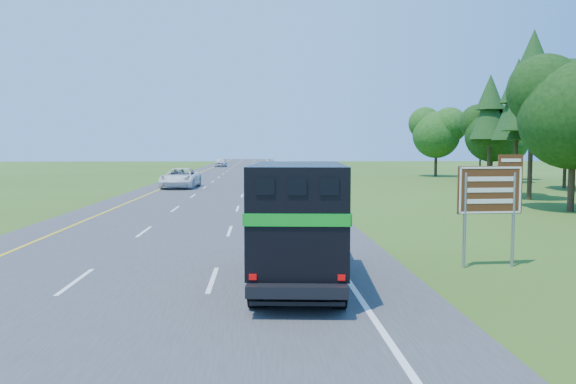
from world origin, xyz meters
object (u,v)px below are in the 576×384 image
object	(u,v)px
white_suv	(180,178)
exit_sign	(491,194)
horse_truck	(299,219)
far_car	(221,162)

from	to	relation	value
white_suv	exit_sign	bearing A→B (deg)	-65.37
horse_truck	exit_sign	distance (m)	6.18
horse_truck	white_suv	bearing A→B (deg)	107.31
far_car	horse_truck	bearing A→B (deg)	-81.61
horse_truck	far_car	bearing A→B (deg)	99.74
horse_truck	exit_sign	world-z (taller)	exit_sign
horse_truck	white_suv	world-z (taller)	horse_truck
far_car	exit_sign	world-z (taller)	exit_sign
horse_truck	far_car	size ratio (longest dim) A/B	1.48
far_car	white_suv	bearing A→B (deg)	-86.50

